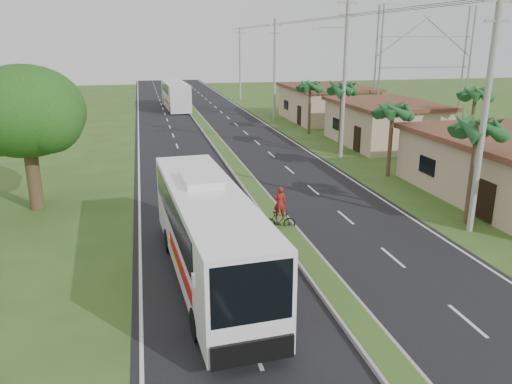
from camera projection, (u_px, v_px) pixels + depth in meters
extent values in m
plane|color=#35531E|center=(312.00, 266.00, 19.89)|extent=(180.00, 180.00, 0.00)
cube|color=black|center=(228.00, 157.00, 38.54)|extent=(14.00, 160.00, 0.02)
cube|color=gray|center=(228.00, 156.00, 38.52)|extent=(1.20, 160.00, 0.17)
cube|color=#35531E|center=(227.00, 155.00, 38.49)|extent=(0.95, 160.00, 0.02)
cube|color=silver|center=(139.00, 161.00, 37.11)|extent=(0.12, 160.00, 0.01)
cube|color=silver|center=(310.00, 153.00, 39.97)|extent=(0.12, 160.00, 0.01)
cube|color=tan|center=(384.00, 125.00, 42.90)|extent=(7.00, 10.00, 3.35)
cube|color=#57341E|center=(385.00, 103.00, 42.37)|extent=(7.60, 10.60, 0.32)
cube|color=tan|center=(326.00, 104.00, 55.94)|extent=(8.00, 11.00, 3.50)
cube|color=#57341E|center=(327.00, 87.00, 55.39)|extent=(8.60, 11.60, 0.32)
cylinder|color=#473321|center=(472.00, 174.00, 23.88)|extent=(0.26, 0.26, 5.00)
cylinder|color=#473321|center=(390.00, 142.00, 32.42)|extent=(0.26, 0.26, 4.60)
cylinder|color=#473321|center=(341.00, 120.00, 38.70)|extent=(0.26, 0.26, 5.40)
cylinder|color=#473321|center=(309.00, 109.00, 47.29)|extent=(0.26, 0.26, 4.80)
cylinder|color=#473321|center=(472.00, 126.00, 36.85)|extent=(0.26, 0.26, 5.20)
cylinder|color=#473321|center=(33.00, 173.00, 26.08)|extent=(0.70, 0.70, 4.00)
ellipsoid|color=#174913|center=(25.00, 111.00, 25.15)|extent=(6.00, 6.00, 4.68)
sphere|color=#174913|center=(0.00, 120.00, 25.74)|extent=(3.80, 3.80, 3.80)
sphere|color=#174913|center=(48.00, 119.00, 24.56)|extent=(3.40, 3.40, 3.40)
cylinder|color=gray|center=(485.00, 114.00, 21.97)|extent=(0.28, 0.28, 11.00)
cube|color=gray|center=(500.00, 1.00, 20.60)|extent=(1.60, 0.12, 0.12)
cube|color=gray|center=(497.00, 21.00, 20.83)|extent=(1.20, 0.10, 0.10)
cylinder|color=gray|center=(344.00, 78.00, 36.74)|extent=(0.28, 0.28, 12.00)
cube|color=gray|center=(348.00, 2.00, 35.23)|extent=(1.60, 0.12, 0.12)
cube|color=gray|center=(348.00, 14.00, 35.46)|extent=(1.20, 0.10, 0.10)
cube|color=gray|center=(331.00, 28.00, 35.47)|extent=(2.40, 0.10, 0.10)
cylinder|color=gray|center=(275.00, 70.00, 55.54)|extent=(0.28, 0.28, 11.00)
cube|color=gray|center=(275.00, 25.00, 54.18)|extent=(1.60, 0.12, 0.12)
cube|color=gray|center=(275.00, 33.00, 54.41)|extent=(1.20, 0.10, 0.10)
cylinder|color=gray|center=(240.00, 64.00, 74.27)|extent=(0.28, 0.28, 10.50)
cube|color=gray|center=(240.00, 33.00, 72.98)|extent=(1.60, 0.12, 0.12)
cube|color=gray|center=(240.00, 39.00, 73.21)|extent=(1.20, 0.10, 0.10)
cylinder|color=gray|center=(380.00, 68.00, 49.28)|extent=(0.18, 0.18, 12.00)
cylinder|color=gray|center=(469.00, 67.00, 51.41)|extent=(0.18, 0.18, 12.00)
cylinder|color=gray|center=(375.00, 68.00, 50.21)|extent=(0.18, 0.18, 12.00)
cylinder|color=gray|center=(463.00, 67.00, 52.35)|extent=(0.18, 0.18, 12.00)
cube|color=gray|center=(423.00, 67.00, 50.81)|extent=(10.00, 0.14, 0.14)
cube|color=gray|center=(426.00, 37.00, 49.94)|extent=(10.00, 0.14, 0.14)
cube|color=gray|center=(429.00, 5.00, 49.07)|extent=(10.00, 0.14, 0.14)
cube|color=white|center=(208.00, 231.00, 18.13)|extent=(3.16, 11.80, 3.06)
cube|color=black|center=(204.00, 209.00, 18.47)|extent=(3.07, 9.47, 1.23)
cube|color=black|center=(252.00, 293.00, 12.69)|extent=(2.19, 0.28, 1.72)
cube|color=#BA100F|center=(215.00, 260.00, 17.24)|extent=(2.80, 5.20, 0.53)
cube|color=yellow|center=(207.00, 250.00, 18.65)|extent=(2.66, 3.07, 0.24)
cube|color=white|center=(201.00, 179.00, 18.72)|extent=(1.51, 2.42, 0.27)
cylinder|color=black|center=(197.00, 324.00, 14.87)|extent=(0.37, 1.03, 1.01)
cylinder|color=black|center=(267.00, 313.00, 15.47)|extent=(0.37, 1.03, 1.01)
cylinder|color=black|center=(169.00, 240.00, 21.12)|extent=(0.37, 1.03, 1.01)
cylinder|color=black|center=(220.00, 235.00, 21.71)|extent=(0.37, 1.03, 1.01)
cube|color=silver|center=(176.00, 95.00, 65.01)|extent=(3.02, 11.92, 3.29)
cube|color=black|center=(175.00, 87.00, 65.20)|extent=(2.95, 8.84, 1.12)
cube|color=#CB4314|center=(177.00, 101.00, 64.24)|extent=(2.84, 5.75, 0.36)
cylinder|color=black|center=(171.00, 110.00, 60.60)|extent=(0.35, 1.00, 0.99)
cylinder|color=black|center=(190.00, 110.00, 61.16)|extent=(0.35, 1.00, 0.99)
cylinder|color=black|center=(164.00, 102.00, 69.15)|extent=(0.35, 1.00, 0.99)
cylinder|color=black|center=(181.00, 101.00, 69.71)|extent=(0.35, 1.00, 0.99)
imported|color=black|center=(280.00, 221.00, 23.50)|extent=(1.59, 0.67, 0.93)
imported|color=maroon|center=(280.00, 203.00, 23.24)|extent=(0.64, 0.47, 1.61)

